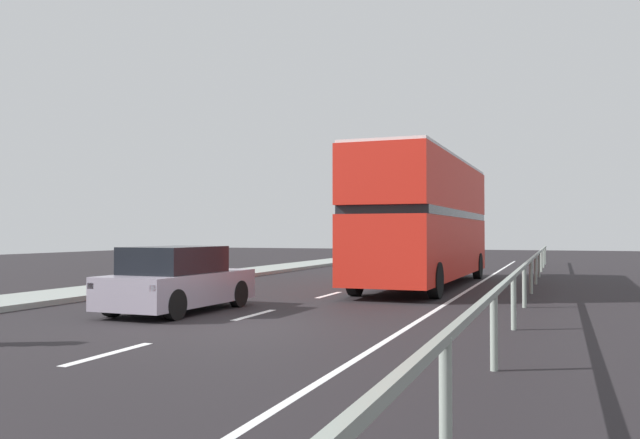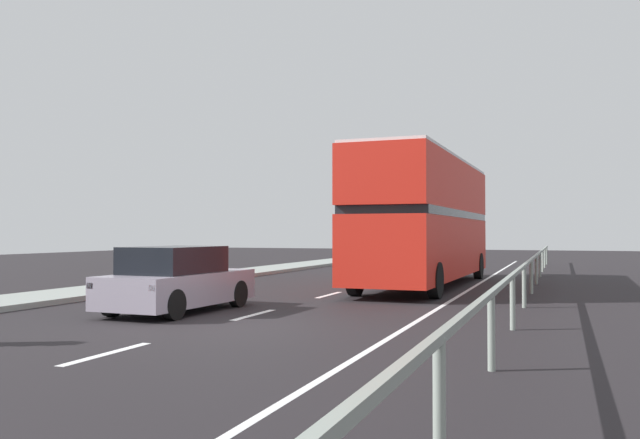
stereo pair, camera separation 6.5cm
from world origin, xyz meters
name	(u,v)px [view 1 (the left image)]	position (x,y,z in m)	size (l,w,h in m)	color
ground_plane	(216,328)	(0.00, 0.00, -0.05)	(74.14, 120.00, 0.10)	black
lane_paint_markings	(420,293)	(2.34, 8.19, 0.00)	(3.70, 46.00, 0.01)	silver
bridge_side_railing	(531,265)	(5.46, 9.00, 0.86)	(0.10, 42.00, 1.04)	gray
double_decker_bus_red	(425,218)	(2.01, 10.70, 2.28)	(2.74, 11.43, 4.26)	red
hatchback_car_near	(178,281)	(-1.89, 1.64, 0.70)	(1.91, 4.10, 1.48)	gray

